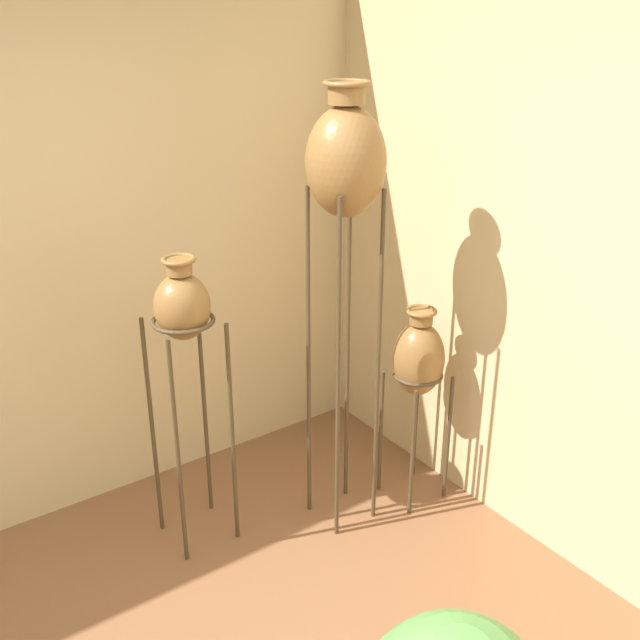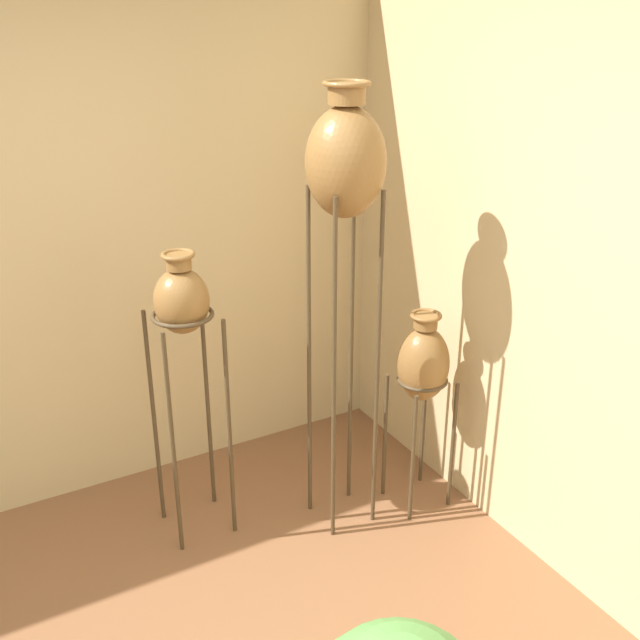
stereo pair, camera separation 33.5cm
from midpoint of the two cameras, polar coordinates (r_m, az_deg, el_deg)
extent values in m
cylinder|color=#473823|center=(3.29, 3.99, -4.81)|extent=(0.02, 0.02, 1.65)
cylinder|color=#473823|center=(3.41, 7.22, -3.90)|extent=(0.02, 0.02, 1.65)
cylinder|color=#473823|center=(3.46, 1.93, -3.27)|extent=(0.02, 0.02, 1.65)
cylinder|color=#473823|center=(3.57, 5.08, -2.46)|extent=(0.02, 0.02, 1.65)
torus|color=#473823|center=(3.15, 5.03, 9.98)|extent=(0.24, 0.24, 0.02)
ellipsoid|color=olive|center=(3.13, 5.10, 11.83)|extent=(0.34, 0.34, 0.46)
cylinder|color=olive|center=(3.08, 5.29, 16.77)|extent=(0.15, 0.15, 0.08)
torus|color=olive|center=(3.08, 5.31, 17.51)|extent=(0.19, 0.19, 0.02)
cylinder|color=#473823|center=(3.37, -8.33, -9.67)|extent=(0.02, 0.02, 1.11)
cylinder|color=#473823|center=(3.45, -4.15, -8.57)|extent=(0.02, 0.02, 1.11)
cylinder|color=#473823|center=(3.58, -9.92, -7.60)|extent=(0.02, 0.02, 1.11)
cylinder|color=#473823|center=(3.66, -5.96, -6.62)|extent=(0.02, 0.02, 1.11)
torus|color=#473823|center=(3.26, -7.56, 0.31)|extent=(0.27, 0.27, 0.02)
ellipsoid|color=olive|center=(3.23, -7.62, 1.39)|extent=(0.24, 0.24, 0.29)
cylinder|color=olive|center=(3.17, -7.79, 4.37)|extent=(0.11, 0.11, 0.06)
torus|color=olive|center=(3.16, -7.82, 4.90)|extent=(0.14, 0.14, 0.02)
cylinder|color=#473823|center=(3.68, 9.73, -10.51)|extent=(0.02, 0.02, 0.69)
cylinder|color=#473823|center=(3.82, 12.59, -9.43)|extent=(0.02, 0.02, 0.69)
cylinder|color=#473823|center=(3.84, 7.50, -8.84)|extent=(0.02, 0.02, 0.69)
cylinder|color=#473823|center=(3.97, 10.32, -7.87)|extent=(0.02, 0.02, 0.69)
torus|color=#473823|center=(3.65, 10.41, -4.54)|extent=(0.25, 0.25, 0.02)
ellipsoid|color=olive|center=(3.61, 10.51, -3.36)|extent=(0.25, 0.25, 0.37)
cylinder|color=olive|center=(3.52, 10.76, -0.18)|extent=(0.11, 0.11, 0.06)
torus|color=olive|center=(3.51, 10.80, 0.29)|extent=(0.15, 0.15, 0.02)
camera|label=1|loc=(0.17, -87.14, 1.22)|focal=42.00mm
camera|label=2|loc=(0.17, 92.86, -1.22)|focal=42.00mm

